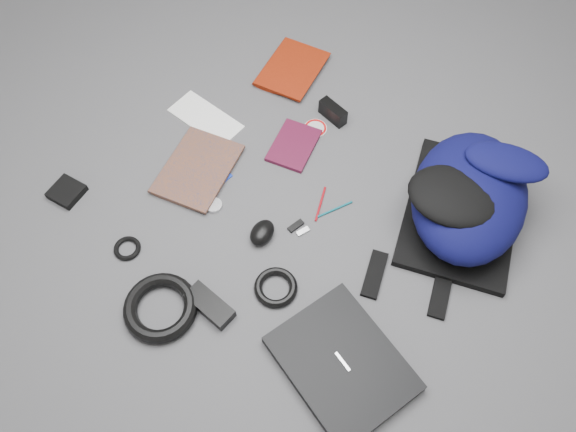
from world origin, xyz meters
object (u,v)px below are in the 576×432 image
Objects in this scene: dvd_case at (294,145)px; pouch at (67,192)px; backpack at (469,196)px; compact_camera at (333,112)px; power_brick at (210,305)px; textbook_red at (269,61)px; comic_book at (170,159)px; laptop at (342,363)px; mouse at (262,233)px.

pouch is at bearing -142.01° from dvd_case.
backpack is 4.97× the size of compact_camera.
backpack reaches higher than power_brick.
backpack is at bearing -20.26° from textbook_red.
pouch is (-0.46, -0.75, -0.02)m from compact_camera.
textbook_red is 0.91× the size of comic_book.
laptop is 1.38× the size of textbook_red.
power_brick is at bearing -149.54° from laptop.
dvd_case is at bearing 171.24° from backpack.
backpack reaches higher than pouch.
power_brick reaches higher than textbook_red.
textbook_red is (-0.84, 0.72, -0.00)m from laptop.
power_brick is (0.16, -0.58, 0.01)m from dvd_case.
comic_book is at bearing 60.93° from pouch.
laptop is 0.44m from mouse.
dvd_case is 1.78× the size of compact_camera.
backpack is 0.60m from laptop.
dvd_case is 0.34m from mouse.
mouse reaches higher than laptop.
power_brick is at bearing -89.38° from dvd_case.
textbook_red is at bearing 80.83° from pouch.
backpack is at bearing -3.74° from dvd_case.
laptop is 3.80× the size of pouch.
backpack is at bearing 2.16° from compact_camera.
compact_camera reaches higher than comic_book.
pouch is (-0.13, -0.81, -0.00)m from textbook_red.
power_brick is at bearing -70.52° from compact_camera.
mouse is 0.63× the size of power_brick.
compact_camera is 0.71× the size of power_brick.
laptop is 0.98m from pouch.
compact_camera is 1.13× the size of mouse.
dvd_case is 2.00× the size of mouse.
compact_camera reaches higher than power_brick.
compact_camera reaches higher than laptop.
mouse reaches higher than comic_book.
power_brick is (0.03, -0.26, -0.01)m from mouse.
mouse is (-0.41, 0.16, 0.01)m from laptop.
comic_book reaches higher than dvd_case.
textbook_red is at bearing 178.76° from compact_camera.
dvd_case is at bearing -89.34° from compact_camera.
comic_book is at bearing -98.96° from textbook_red.
compact_camera is 0.77m from power_brick.
power_brick is (0.14, -0.75, -0.01)m from compact_camera.
mouse is at bearing -68.64° from compact_camera.
laptop reaches higher than comic_book.
pouch is (-0.98, -0.69, -0.09)m from backpack.
laptop is at bearing -42.88° from compact_camera.
comic_book is at bearing -174.14° from backpack.
comic_book is (0.03, -0.53, -0.00)m from textbook_red.
pouch reaches higher than dvd_case.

